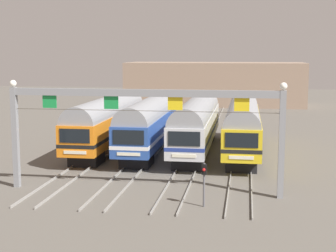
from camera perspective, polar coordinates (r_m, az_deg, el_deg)
ground_plane at (r=45.23m, az=0.67°, el=-2.83°), size 160.00×160.00×0.00m
track_bed at (r=61.86m, az=2.90°, el=0.24°), size 13.52×70.00×0.15m
commuter_train_orange at (r=46.01m, az=-6.75°, el=0.69°), size 2.88×18.06×5.05m
commuter_train_blue at (r=45.11m, az=-1.85°, el=0.59°), size 2.88×18.06×5.05m
commuter_train_silver at (r=44.55m, az=3.22°, el=0.49°), size 2.88×18.06×5.05m
commuter_train_yellow at (r=44.34m, az=8.38°, el=0.38°), size 2.88×18.06×5.05m
catenary_gantry at (r=31.28m, az=-2.83°, el=1.63°), size 17.26×0.44×6.97m
yard_signal_mast at (r=28.91m, az=4.07°, el=-5.64°), size 0.28×0.35×2.53m
maintenance_building at (r=84.98m, az=5.29°, el=4.74°), size 28.98×10.00×7.01m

